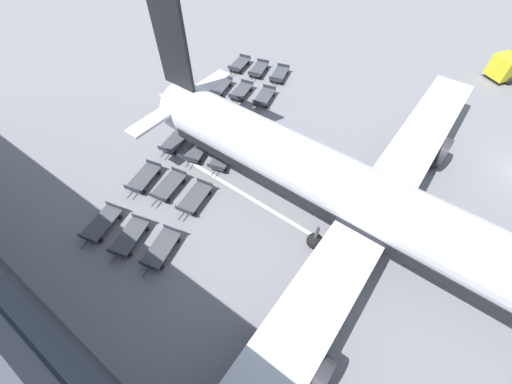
{
  "coord_description": "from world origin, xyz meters",
  "views": [
    {
      "loc": [
        27.88,
        -8.14,
        19.76
      ],
      "look_at": [
        15.56,
        -16.99,
        1.05
      ],
      "focal_mm": 22.0,
      "sensor_mm": 36.0,
      "label": 1
    }
  ],
  "objects_px": {
    "baggage_dolly_row_mid_b_col_f": "(161,248)",
    "baggage_dolly_row_near_col_a": "(239,64)",
    "baggage_dolly_row_near_col_f": "(102,223)",
    "baggage_dolly_row_mid_b_col_e": "(195,198)",
    "airplane": "(389,214)",
    "baggage_dolly_row_mid_a_col_b": "(241,91)",
    "baggage_dolly_row_mid_a_col_a": "(259,69)",
    "baggage_dolly_row_mid_a_col_f": "(130,237)",
    "baggage_dolly_row_mid_a_col_d": "(198,150)",
    "baggage_dolly_row_mid_a_col_e": "(169,186)",
    "baggage_dolly_row_near_col_e": "(144,178)",
    "baggage_dolly_row_near_col_c": "(200,111)",
    "baggage_dolly_row_mid_a_col_c": "(223,117)",
    "baggage_dolly_row_near_col_b": "(221,87)",
    "baggage_dolly_row_mid_b_col_a": "(279,74)",
    "baggage_dolly_row_mid_b_col_b": "(264,97)",
    "baggage_dolly_row_mid_b_col_c": "(247,125)",
    "baggage_dolly_row_mid_b_col_d": "(223,157)",
    "baggage_dolly_row_near_col_d": "(175,141)"
  },
  "relations": [
    {
      "from": "baggage_dolly_row_near_col_f",
      "to": "baggage_dolly_row_mid_a_col_d",
      "type": "relative_size",
      "value": 1.0
    },
    {
      "from": "baggage_dolly_row_mid_a_col_a",
      "to": "baggage_dolly_row_mid_a_col_c",
      "type": "height_order",
      "value": "same"
    },
    {
      "from": "baggage_dolly_row_mid_b_col_b",
      "to": "airplane",
      "type": "bearing_deg",
      "value": 60.0
    },
    {
      "from": "baggage_dolly_row_near_col_a",
      "to": "baggage_dolly_row_mid_a_col_e",
      "type": "distance_m",
      "value": 19.53
    },
    {
      "from": "baggage_dolly_row_near_col_b",
      "to": "baggage_dolly_row_mid_b_col_a",
      "type": "distance_m",
      "value": 6.98
    },
    {
      "from": "baggage_dolly_row_mid_a_col_a",
      "to": "baggage_dolly_row_near_col_f",
      "type": "bearing_deg",
      "value": 7.18
    },
    {
      "from": "baggage_dolly_row_mid_a_col_c",
      "to": "baggage_dolly_row_near_col_e",
      "type": "bearing_deg",
      "value": -1.46
    },
    {
      "from": "baggage_dolly_row_mid_a_col_f",
      "to": "baggage_dolly_row_mid_b_col_b",
      "type": "distance_m",
      "value": 19.64
    },
    {
      "from": "airplane",
      "to": "baggage_dolly_row_mid_a_col_b",
      "type": "xyz_separation_m",
      "value": [
        -8.71,
        -18.76,
        -2.8
      ]
    },
    {
      "from": "baggage_dolly_row_mid_b_col_d",
      "to": "baggage_dolly_row_mid_b_col_f",
      "type": "height_order",
      "value": "same"
    },
    {
      "from": "baggage_dolly_row_near_col_e",
      "to": "baggage_dolly_row_mid_b_col_e",
      "type": "xyz_separation_m",
      "value": [
        -0.89,
        4.86,
        0.0
      ]
    },
    {
      "from": "baggage_dolly_row_near_col_f",
      "to": "baggage_dolly_row_mid_a_col_c",
      "type": "xyz_separation_m",
      "value": [
        -14.82,
        -0.68,
        0.0
      ]
    },
    {
      "from": "baggage_dolly_row_mid_a_col_a",
      "to": "baggage_dolly_row_mid_b_col_e",
      "type": "xyz_separation_m",
      "value": [
        18.36,
        6.95,
        0.0
      ]
    },
    {
      "from": "baggage_dolly_row_near_col_f",
      "to": "baggage_dolly_row_mid_b_col_e",
      "type": "bearing_deg",
      "value": 145.64
    },
    {
      "from": "baggage_dolly_row_near_col_c",
      "to": "baggage_dolly_row_mid_a_col_b",
      "type": "relative_size",
      "value": 1.0
    },
    {
      "from": "baggage_dolly_row_mid_a_col_c",
      "to": "baggage_dolly_row_mid_b_col_b",
      "type": "relative_size",
      "value": 1.0
    },
    {
      "from": "baggage_dolly_row_near_col_e",
      "to": "baggage_dolly_row_mid_a_col_d",
      "type": "bearing_deg",
      "value": 165.39
    },
    {
      "from": "baggage_dolly_row_mid_b_col_b",
      "to": "baggage_dolly_row_mid_b_col_c",
      "type": "bearing_deg",
      "value": 14.32
    },
    {
      "from": "baggage_dolly_row_mid_a_col_d",
      "to": "baggage_dolly_row_mid_b_col_d",
      "type": "height_order",
      "value": "same"
    },
    {
      "from": "baggage_dolly_row_near_col_b",
      "to": "baggage_dolly_row_mid_a_col_c",
      "type": "height_order",
      "value": "same"
    },
    {
      "from": "baggage_dolly_row_mid_a_col_c",
      "to": "baggage_dolly_row_mid_b_col_a",
      "type": "height_order",
      "value": "same"
    },
    {
      "from": "baggage_dolly_row_near_col_a",
      "to": "baggage_dolly_row_mid_a_col_a",
      "type": "distance_m",
      "value": 2.53
    },
    {
      "from": "baggage_dolly_row_near_col_d",
      "to": "baggage_dolly_row_mid_a_col_b",
      "type": "height_order",
      "value": "same"
    },
    {
      "from": "baggage_dolly_row_mid_b_col_f",
      "to": "baggage_dolly_row_near_col_a",
      "type": "bearing_deg",
      "value": -154.9
    },
    {
      "from": "airplane",
      "to": "baggage_dolly_row_near_col_f",
      "type": "relative_size",
      "value": 11.29
    },
    {
      "from": "baggage_dolly_row_mid_a_col_f",
      "to": "baggage_dolly_row_near_col_b",
      "type": "bearing_deg",
      "value": -159.45
    },
    {
      "from": "baggage_dolly_row_mid_b_col_a",
      "to": "baggage_dolly_row_near_col_d",
      "type": "bearing_deg",
      "value": -6.01
    },
    {
      "from": "baggage_dolly_row_mid_b_col_b",
      "to": "baggage_dolly_row_mid_b_col_c",
      "type": "height_order",
      "value": "same"
    },
    {
      "from": "baggage_dolly_row_near_col_b",
      "to": "baggage_dolly_row_mid_b_col_a",
      "type": "xyz_separation_m",
      "value": [
        -5.83,
        3.85,
        0.0
      ]
    },
    {
      "from": "baggage_dolly_row_mid_b_col_d",
      "to": "baggage_dolly_row_mid_b_col_e",
      "type": "distance_m",
      "value": 4.87
    },
    {
      "from": "airplane",
      "to": "baggage_dolly_row_mid_a_col_d",
      "type": "distance_m",
      "value": 16.65
    },
    {
      "from": "baggage_dolly_row_near_col_a",
      "to": "baggage_dolly_row_mid_a_col_d",
      "type": "xyz_separation_m",
      "value": [
        13.77,
        5.92,
        0.0
      ]
    },
    {
      "from": "baggage_dolly_row_mid_b_col_e",
      "to": "baggage_dolly_row_near_col_d",
      "type": "bearing_deg",
      "value": -122.48
    },
    {
      "from": "baggage_dolly_row_mid_b_col_a",
      "to": "baggage_dolly_row_mid_a_col_d",
      "type": "bearing_deg",
      "value": 3.42
    },
    {
      "from": "airplane",
      "to": "baggage_dolly_row_near_col_c",
      "type": "relative_size",
      "value": 11.28
    },
    {
      "from": "baggage_dolly_row_near_col_c",
      "to": "baggage_dolly_row_mid_b_col_f",
      "type": "height_order",
      "value": "same"
    },
    {
      "from": "baggage_dolly_row_mid_a_col_a",
      "to": "baggage_dolly_row_near_col_b",
      "type": "bearing_deg",
      "value": -13.81
    },
    {
      "from": "baggage_dolly_row_near_col_a",
      "to": "baggage_dolly_row_near_col_f",
      "type": "bearing_deg",
      "value": 13.14
    },
    {
      "from": "baggage_dolly_row_mid_a_col_e",
      "to": "baggage_dolly_row_mid_b_col_d",
      "type": "distance_m",
      "value": 5.28
    },
    {
      "from": "baggage_dolly_row_near_col_a",
      "to": "baggage_dolly_row_mid_b_col_f",
      "type": "relative_size",
      "value": 1.0
    },
    {
      "from": "baggage_dolly_row_mid_b_col_f",
      "to": "baggage_dolly_row_mid_a_col_e",
      "type": "bearing_deg",
      "value": -139.4
    },
    {
      "from": "baggage_dolly_row_mid_b_col_f",
      "to": "baggage_dolly_row_mid_b_col_c",
      "type": "bearing_deg",
      "value": -167.17
    },
    {
      "from": "baggage_dolly_row_near_col_d",
      "to": "baggage_dolly_row_mid_a_col_a",
      "type": "height_order",
      "value": "same"
    },
    {
      "from": "baggage_dolly_row_mid_a_col_b",
      "to": "baggage_dolly_row_mid_b_col_a",
      "type": "bearing_deg",
      "value": 164.14
    },
    {
      "from": "baggage_dolly_row_mid_a_col_b",
      "to": "baggage_dolly_row_mid_b_col_c",
      "type": "bearing_deg",
      "value": 42.77
    },
    {
      "from": "baggage_dolly_row_mid_a_col_f",
      "to": "baggage_dolly_row_near_col_f",
      "type": "bearing_deg",
      "value": -80.06
    },
    {
      "from": "baggage_dolly_row_mid_b_col_a",
      "to": "baggage_dolly_row_mid_b_col_f",
      "type": "distance_m",
      "value": 24.15
    },
    {
      "from": "baggage_dolly_row_near_col_f",
      "to": "baggage_dolly_row_mid_a_col_a",
      "type": "relative_size",
      "value": 1.0
    },
    {
      "from": "baggage_dolly_row_mid_a_col_b",
      "to": "airplane",
      "type": "bearing_deg",
      "value": 65.08
    },
    {
      "from": "baggage_dolly_row_mid_b_col_b",
      "to": "baggage_dolly_row_mid_b_col_d",
      "type": "bearing_deg",
      "value": 13.25
    }
  ]
}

